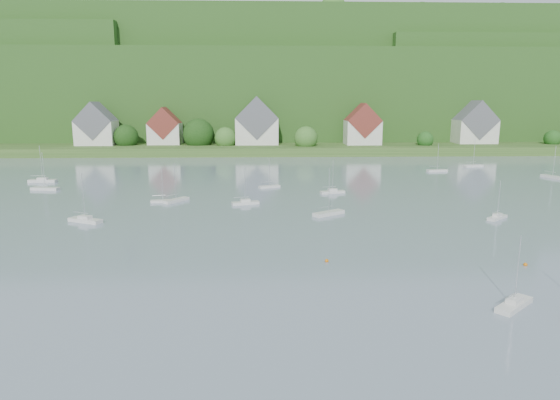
% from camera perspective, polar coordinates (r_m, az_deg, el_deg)
% --- Properties ---
extents(far_shore_strip, '(600.00, 60.00, 3.00)m').
position_cam_1_polar(far_shore_strip, '(199.20, -4.11, 6.42)').
color(far_shore_strip, '#2F4F1D').
rests_on(far_shore_strip, ground).
extents(forested_ridge, '(620.00, 181.22, 69.89)m').
position_cam_1_polar(forested_ridge, '(267.00, -3.56, 12.29)').
color(forested_ridge, '#1B4516').
rests_on(forested_ridge, ground).
extents(village_building_0, '(14.00, 10.40, 16.00)m').
position_cam_1_polar(village_building_0, '(195.68, -20.76, 7.98)').
color(village_building_0, beige).
rests_on(village_building_0, far_shore_strip).
extents(village_building_1, '(12.00, 9.36, 14.00)m').
position_cam_1_polar(village_building_1, '(191.23, -13.37, 8.11)').
color(village_building_1, beige).
rests_on(village_building_1, far_shore_strip).
extents(village_building_2, '(16.00, 11.44, 18.00)m').
position_cam_1_polar(village_building_2, '(186.53, -2.72, 8.79)').
color(village_building_2, beige).
rests_on(village_building_2, far_shore_strip).
extents(village_building_3, '(13.00, 10.40, 15.50)m').
position_cam_1_polar(village_building_3, '(188.40, 9.67, 8.42)').
color(village_building_3, beige).
rests_on(village_building_3, far_shore_strip).
extents(village_building_4, '(15.00, 10.40, 16.50)m').
position_cam_1_polar(village_building_4, '(205.95, 21.92, 8.05)').
color(village_building_4, beige).
rests_on(village_building_4, far_shore_strip).
extents(near_sailboat_3, '(4.87, 4.43, 6.96)m').
position_cam_1_polar(near_sailboat_3, '(51.21, 25.81, -10.87)').
color(near_sailboat_3, silver).
rests_on(near_sailboat_3, ground).
extents(mooring_buoy_2, '(0.46, 0.46, 0.46)m').
position_cam_1_polar(mooring_buoy_2, '(64.26, 26.85, -6.89)').
color(mooring_buoy_2, '#D0680B').
rests_on(mooring_buoy_2, ground).
extents(mooring_buoy_3, '(0.46, 0.46, 0.46)m').
position_cam_1_polar(mooring_buoy_3, '(59.02, 5.51, -7.24)').
color(mooring_buoy_3, '#D0680B').
rests_on(mooring_buoy_3, ground).
extents(far_sailboat_cluster, '(208.65, 68.46, 8.71)m').
position_cam_1_polar(far_sailboat_cluster, '(113.19, -5.17, 2.00)').
color(far_sailboat_cluster, silver).
rests_on(far_sailboat_cluster, ground).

